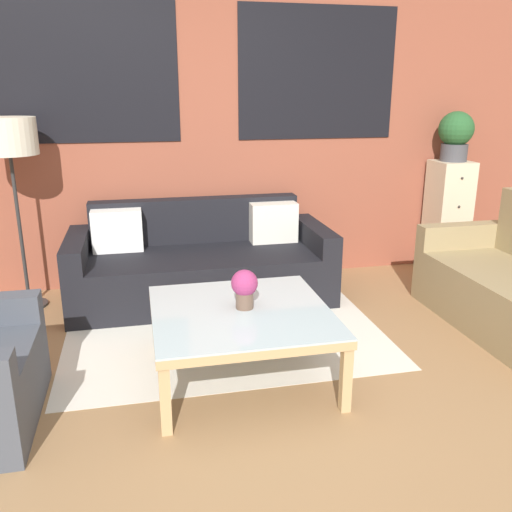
# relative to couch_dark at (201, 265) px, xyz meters

# --- Properties ---
(ground_plane) EXTENTS (16.00, 16.00, 0.00)m
(ground_plane) POSITION_rel_couch_dark_xyz_m (0.16, -1.95, -0.28)
(ground_plane) COLOR #9E754C
(wall_back_brick) EXTENTS (8.40, 0.09, 2.80)m
(wall_back_brick) POSITION_rel_couch_dark_xyz_m (0.16, 0.49, 1.13)
(wall_back_brick) COLOR brown
(wall_back_brick) RESTS_ON ground_plane
(rug) EXTENTS (2.21, 1.56, 0.00)m
(rug) POSITION_rel_couch_dark_xyz_m (0.07, -0.76, -0.28)
(rug) COLOR silver
(rug) RESTS_ON ground_plane
(couch_dark) EXTENTS (2.09, 0.88, 0.78)m
(couch_dark) POSITION_rel_couch_dark_xyz_m (0.00, 0.00, 0.00)
(couch_dark) COLOR black
(couch_dark) RESTS_ON ground_plane
(coffee_table) EXTENTS (1.03, 1.03, 0.44)m
(coffee_table) POSITION_rel_couch_dark_xyz_m (0.07, -1.38, 0.10)
(coffee_table) COLOR silver
(coffee_table) RESTS_ON ground_plane
(floor_lamp) EXTENTS (0.42, 0.42, 1.48)m
(floor_lamp) POSITION_rel_couch_dark_xyz_m (-1.38, 0.09, 1.01)
(floor_lamp) COLOR #2D2D2D
(floor_lamp) RESTS_ON ground_plane
(drawer_cabinet) EXTENTS (0.33, 0.36, 1.04)m
(drawer_cabinet) POSITION_rel_couch_dark_xyz_m (2.37, 0.24, 0.24)
(drawer_cabinet) COLOR beige
(drawer_cabinet) RESTS_ON ground_plane
(potted_plant) EXTENTS (0.31, 0.31, 0.44)m
(potted_plant) POSITION_rel_couch_dark_xyz_m (2.37, 0.24, 1.00)
(potted_plant) COLOR #47474C
(potted_plant) RESTS_ON drawer_cabinet
(flower_vase) EXTENTS (0.16, 0.16, 0.23)m
(flower_vase) POSITION_rel_couch_dark_xyz_m (0.10, -1.35, 0.29)
(flower_vase) COLOR brown
(flower_vase) RESTS_ON coffee_table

